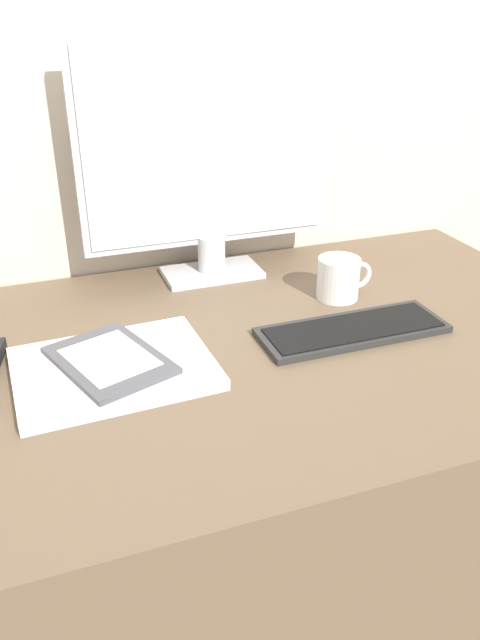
{
  "coord_description": "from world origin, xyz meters",
  "views": [
    {
      "loc": [
        -0.3,
        -0.7,
        1.23
      ],
      "look_at": [
        0.0,
        0.13,
        0.76
      ],
      "focal_mm": 35.0,
      "sensor_mm": 36.0,
      "label": 1
    }
  ],
  "objects_px": {
    "monitor": "(209,158)",
    "ereader": "(110,360)",
    "laptop": "(114,368)",
    "keyboard": "(353,330)",
    "coffee_mug": "(339,278)"
  },
  "relations": [
    {
      "from": "monitor",
      "to": "ereader",
      "type": "height_order",
      "value": "monitor"
    },
    {
      "from": "monitor",
      "to": "laptop",
      "type": "height_order",
      "value": "monitor"
    },
    {
      "from": "monitor",
      "to": "keyboard",
      "type": "xyz_separation_m",
      "value": [
        0.15,
        -0.33,
        -0.24
      ]
    },
    {
      "from": "keyboard",
      "to": "coffee_mug",
      "type": "bearing_deg",
      "value": 71.92
    },
    {
      "from": "coffee_mug",
      "to": "laptop",
      "type": "bearing_deg",
      "value": -164.19
    },
    {
      "from": "ereader",
      "to": "keyboard",
      "type": "bearing_deg",
      "value": -2.03
    },
    {
      "from": "monitor",
      "to": "coffee_mug",
      "type": "bearing_deg",
      "value": -43.6
    },
    {
      "from": "monitor",
      "to": "coffee_mug",
      "type": "relative_size",
      "value": 4.54
    },
    {
      "from": "monitor",
      "to": "ereader",
      "type": "xyz_separation_m",
      "value": [
        -0.26,
        -0.32,
        -0.22
      ]
    },
    {
      "from": "keyboard",
      "to": "coffee_mug",
      "type": "height_order",
      "value": "coffee_mug"
    },
    {
      "from": "coffee_mug",
      "to": "keyboard",
      "type": "bearing_deg",
      "value": -108.08
    },
    {
      "from": "laptop",
      "to": "keyboard",
      "type": "bearing_deg",
      "value": -1.46
    },
    {
      "from": "monitor",
      "to": "laptop",
      "type": "distance_m",
      "value": 0.48
    },
    {
      "from": "monitor",
      "to": "laptop",
      "type": "relative_size",
      "value": 1.65
    },
    {
      "from": "keyboard",
      "to": "laptop",
      "type": "distance_m",
      "value": 0.41
    }
  ]
}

